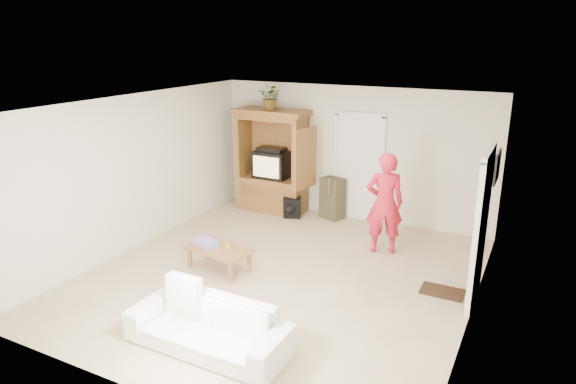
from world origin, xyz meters
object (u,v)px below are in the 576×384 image
Objects in this scene: armoire at (273,168)px; man at (384,203)px; sofa at (208,326)px; coffee_table at (219,251)px.

armoire reaches higher than man.
armoire is 2.87m from man.
man is at bearing -21.46° from armoire.
sofa is (1.71, -4.70, -0.62)m from armoire.
armoire reaches higher than coffee_table.
sofa reaches higher than coffee_table.
sofa is 1.83× the size of coffee_table.
armoire is at bearing 110.97° from coffee_table.
armoire is at bearing 110.79° from sofa.
man is 0.88× the size of sofa.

